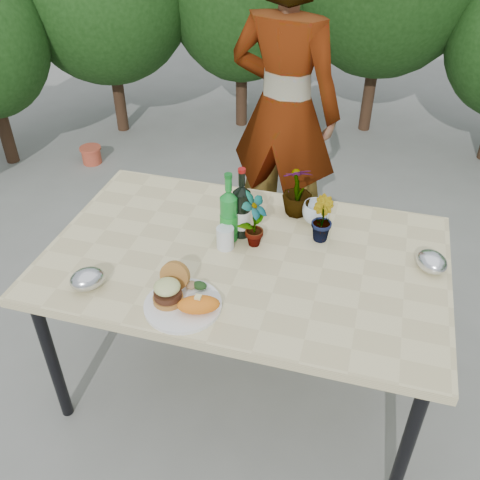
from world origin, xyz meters
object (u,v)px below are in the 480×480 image
(dinner_plate, at_px, (183,305))
(wine_bottle, at_px, (242,211))
(person, at_px, (284,111))
(patio_table, at_px, (245,265))

(dinner_plate, distance_m, wine_bottle, 0.50)
(wine_bottle, bearing_deg, person, 102.83)
(patio_table, bearing_deg, dinner_plate, -110.88)
(person, bearing_deg, wine_bottle, 102.93)
(patio_table, distance_m, person, 1.16)
(patio_table, relative_size, dinner_plate, 5.71)
(dinner_plate, xyz_separation_m, wine_bottle, (0.08, 0.48, 0.11))
(dinner_plate, bearing_deg, wine_bottle, 80.31)
(patio_table, height_order, person, person)
(wine_bottle, xyz_separation_m, person, (-0.04, 1.01, 0.02))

